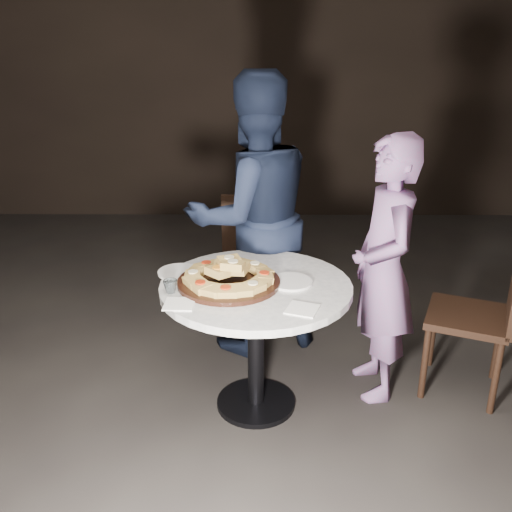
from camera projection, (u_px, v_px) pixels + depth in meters
The scene contains 13 objects.
floor at pixel (230, 408), 3.08m from camera, with size 7.00×7.00×0.00m, color black.
table at pixel (256, 308), 2.89m from camera, with size 1.02×1.02×0.72m.
serving_board at pixel (229, 282), 2.84m from camera, with size 0.51×0.51×0.02m, color black.
focaccia_pile at pixel (229, 274), 2.82m from camera, with size 0.46×0.45×0.12m.
plate_left at pixel (179, 272), 2.97m from camera, with size 0.22×0.22×0.01m, color white.
plate_right at pixel (291, 282), 2.85m from camera, with size 0.22×0.22×0.01m, color white.
water_glass at pixel (170, 286), 2.74m from camera, with size 0.07×0.07×0.07m, color silver.
napkin_near at pixel (179, 304), 2.63m from camera, with size 0.14×0.14×0.01m, color white.
napkin_far at pixel (302, 309), 2.58m from camera, with size 0.14×0.14×0.01m, color white.
chair_far at pixel (253, 243), 4.00m from camera, with size 0.42×0.44×0.89m.
chair_right at pixel (488, 308), 3.04m from camera, with size 0.57×0.56×0.90m.
diner_navy at pixel (253, 217), 3.43m from camera, with size 0.83×0.65×1.71m, color black.
diner_teal at pixel (383, 271), 3.00m from camera, with size 0.53×0.35×1.45m, color slate.
Camera 1 is at (0.15, -2.57, 1.90)m, focal length 40.00 mm.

